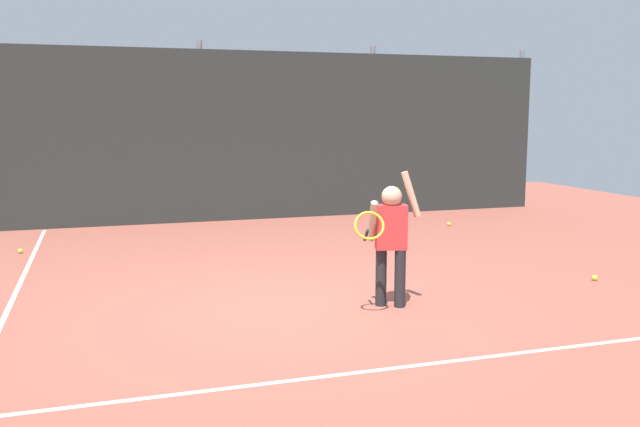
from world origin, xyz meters
TOP-DOWN VIEW (x-y plane):
  - ground_plane at (0.00, 0.00)m, footprint 20.00×20.00m
  - court_line_baseline at (0.00, -1.90)m, footprint 9.00×0.05m
  - court_line_sideline at (-2.64, 1.00)m, footprint 0.05×9.00m
  - back_fence_windscreen at (0.00, 5.69)m, footprint 13.17×0.08m
  - fence_post_1 at (-3.22, 5.75)m, footprint 0.09×0.09m
  - fence_post_2 at (0.00, 5.75)m, footprint 0.09×0.09m
  - fence_post_3 at (3.22, 5.75)m, footprint 0.09×0.09m
  - fence_post_4 at (6.44, 5.75)m, footprint 0.09×0.09m
  - tennis_player at (0.97, -0.34)m, footprint 0.82×0.57m
  - tennis_ball_1 at (-2.82, 3.62)m, footprint 0.07×0.07m
  - tennis_ball_2 at (3.65, -0.07)m, footprint 0.07×0.07m
  - tennis_ball_3 at (3.91, 3.91)m, footprint 0.07×0.07m

SIDE VIEW (x-z plane):
  - ground_plane at x=0.00m, z-range 0.00..0.00m
  - court_line_baseline at x=0.00m, z-range 0.00..0.00m
  - court_line_sideline at x=-2.64m, z-range 0.00..0.00m
  - tennis_ball_1 at x=-2.82m, z-range 0.00..0.07m
  - tennis_ball_2 at x=3.65m, z-range 0.00..0.07m
  - tennis_ball_3 at x=3.91m, z-range 0.00..0.07m
  - tennis_player at x=0.97m, z-range 0.05..1.40m
  - back_fence_windscreen at x=0.00m, z-range 0.00..3.00m
  - fence_post_1 at x=-3.22m, z-range 0.00..3.15m
  - fence_post_2 at x=0.00m, z-range 0.00..3.15m
  - fence_post_3 at x=3.22m, z-range 0.00..3.15m
  - fence_post_4 at x=6.44m, z-range 0.00..3.15m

